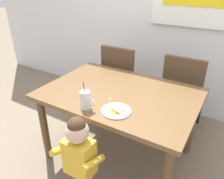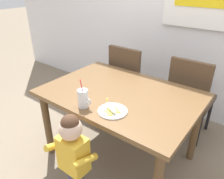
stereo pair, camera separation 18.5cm
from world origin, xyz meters
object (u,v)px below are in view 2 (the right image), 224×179
(dining_chair_left, at_px, (129,78))
(snack_plate, at_px, (113,111))
(milk_cup, at_px, (83,99))
(toddler_standing, at_px, (73,150))
(peeled_banana, at_px, (111,108))
(dining_chair_right, at_px, (190,94))
(dining_table, at_px, (120,101))

(dining_chair_left, height_order, snack_plate, dining_chair_left)
(dining_chair_left, bearing_deg, milk_cup, 103.52)
(toddler_standing, height_order, peeled_banana, toddler_standing)
(toddler_standing, distance_m, snack_plate, 0.42)
(milk_cup, xyz_separation_m, peeled_banana, (0.22, 0.08, -0.04))
(dining_chair_right, bearing_deg, milk_cup, 65.61)
(dining_chair_left, distance_m, milk_cup, 1.12)
(toddler_standing, xyz_separation_m, snack_plate, (0.12, 0.33, 0.23))
(dining_chair_left, distance_m, dining_chair_right, 0.76)
(dining_table, bearing_deg, toddler_standing, -88.98)
(milk_cup, bearing_deg, dining_chair_left, 103.52)
(dining_chair_left, xyz_separation_m, milk_cup, (0.25, -1.06, 0.27))
(dining_chair_left, distance_m, peeled_banana, 1.11)
(dining_chair_right, relative_size, snack_plate, 4.17)
(milk_cup, bearing_deg, dining_chair_right, 65.61)
(toddler_standing, bearing_deg, dining_chair_left, 105.43)
(dining_chair_left, distance_m, snack_plate, 1.11)
(toddler_standing, height_order, milk_cup, milk_cup)
(dining_table, xyz_separation_m, toddler_standing, (0.01, -0.63, -0.12))
(dining_chair_right, relative_size, peeled_banana, 5.63)
(snack_plate, bearing_deg, toddler_standing, -110.66)
(dining_chair_left, relative_size, snack_plate, 4.17)
(dining_table, xyz_separation_m, peeled_banana, (0.12, -0.30, 0.13))
(toddler_standing, relative_size, peeled_banana, 4.91)
(peeled_banana, bearing_deg, snack_plate, 20.42)
(dining_table, relative_size, dining_chair_right, 1.43)
(toddler_standing, relative_size, snack_plate, 3.64)
(toddler_standing, bearing_deg, peeled_banana, 70.90)
(peeled_banana, bearing_deg, dining_chair_left, 115.71)
(dining_chair_left, height_order, toddler_standing, dining_chair_left)
(toddler_standing, bearing_deg, snack_plate, 69.34)
(dining_table, height_order, milk_cup, milk_cup)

